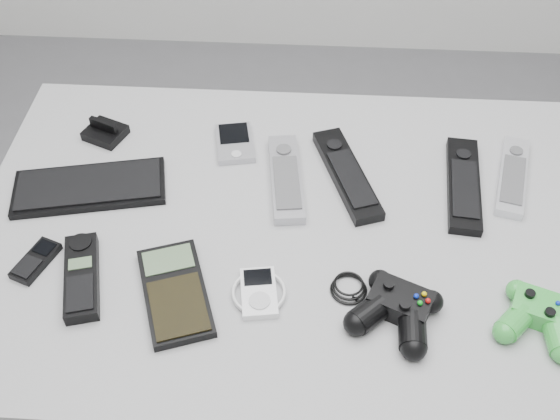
# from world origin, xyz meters

# --- Properties ---
(floor) EXTENTS (3.50, 3.50, 0.00)m
(floor) POSITION_xyz_m (0.00, 0.00, 0.00)
(floor) COLOR gray
(floor) RESTS_ON ground
(desk) EXTENTS (1.19, 0.76, 0.80)m
(desk) POSITION_xyz_m (-0.07, -0.04, 0.73)
(desk) COLOR #98989A
(desk) RESTS_ON floor
(pda_keyboard) EXTENTS (0.29, 0.17, 0.02)m
(pda_keyboard) POSITION_xyz_m (-0.47, 0.02, 0.80)
(pda_keyboard) COLOR black
(pda_keyboard) RESTS_ON desk
(dock_bracket) EXTENTS (0.09, 0.09, 0.04)m
(dock_bracket) POSITION_xyz_m (-0.48, 0.17, 0.82)
(dock_bracket) COLOR black
(dock_bracket) RESTS_ON desk
(pda) EXTENTS (0.09, 0.12, 0.02)m
(pda) POSITION_xyz_m (-0.22, 0.16, 0.80)
(pda) COLOR #A5A5AC
(pda) RESTS_ON desk
(remote_silver_a) EXTENTS (0.08, 0.23, 0.02)m
(remote_silver_a) POSITION_xyz_m (-0.11, 0.06, 0.81)
(remote_silver_a) COLOR #A5A5AC
(remote_silver_a) RESTS_ON desk
(remote_black_a) EXTENTS (0.13, 0.25, 0.02)m
(remote_black_a) POSITION_xyz_m (-0.00, 0.08, 0.81)
(remote_black_a) COLOR black
(remote_black_a) RESTS_ON desk
(remote_black_b) EXTENTS (0.08, 0.24, 0.02)m
(remote_black_b) POSITION_xyz_m (0.22, 0.07, 0.81)
(remote_black_b) COLOR black
(remote_black_b) RESTS_ON desk
(remote_silver_b) EXTENTS (0.10, 0.21, 0.02)m
(remote_silver_b) POSITION_xyz_m (0.31, 0.09, 0.81)
(remote_silver_b) COLOR silver
(remote_silver_b) RESTS_ON desk
(mobile_phone) EXTENTS (0.07, 0.10, 0.02)m
(mobile_phone) POSITION_xyz_m (-0.52, -0.16, 0.80)
(mobile_phone) COLOR black
(mobile_phone) RESTS_ON desk
(cordless_handset) EXTENTS (0.09, 0.17, 0.03)m
(cordless_handset) POSITION_xyz_m (-0.43, -0.19, 0.81)
(cordless_handset) COLOR black
(cordless_handset) RESTS_ON desk
(calculator) EXTENTS (0.15, 0.21, 0.02)m
(calculator) POSITION_xyz_m (-0.28, -0.21, 0.81)
(calculator) COLOR black
(calculator) RESTS_ON desk
(mp3_player) EXTENTS (0.10, 0.11, 0.02)m
(mp3_player) POSITION_xyz_m (-0.14, -0.20, 0.80)
(mp3_player) COLOR white
(mp3_player) RESTS_ON desk
(controller_black) EXTENTS (0.26, 0.22, 0.05)m
(controller_black) POSITION_xyz_m (0.07, -0.23, 0.82)
(controller_black) COLOR black
(controller_black) RESTS_ON desk
(controller_green) EXTENTS (0.16, 0.17, 0.04)m
(controller_green) POSITION_xyz_m (0.29, -0.22, 0.82)
(controller_green) COLOR green
(controller_green) RESTS_ON desk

